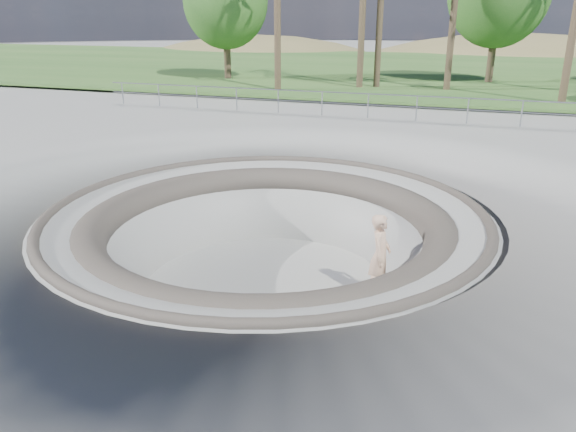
% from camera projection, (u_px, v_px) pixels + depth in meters
% --- Properties ---
extents(ground, '(180.00, 180.00, 0.00)m').
position_uv_depth(ground, '(266.00, 212.00, 13.03)').
color(ground, gray).
rests_on(ground, ground).
extents(skate_bowl, '(14.00, 14.00, 4.10)m').
position_uv_depth(skate_bowl, '(267.00, 283.00, 13.66)').
color(skate_bowl, gray).
rests_on(skate_bowl, ground).
extents(grass_strip, '(180.00, 36.00, 0.12)m').
position_uv_depth(grass_strip, '(423.00, 69.00, 43.20)').
color(grass_strip, '#2F5A24').
rests_on(grass_strip, ground).
extents(distant_hills, '(103.20, 45.00, 28.60)m').
position_uv_depth(distant_hills, '(473.00, 116.00, 65.14)').
color(distant_hills, olive).
rests_on(distant_hills, ground).
extents(safety_railing, '(25.00, 0.06, 1.03)m').
position_uv_depth(safety_railing, '(368.00, 105.00, 23.47)').
color(safety_railing, gray).
rests_on(safety_railing, ground).
extents(skateboard, '(0.91, 0.41, 0.09)m').
position_uv_depth(skateboard, '(378.00, 295.00, 13.07)').
color(skateboard, brown).
rests_on(skateboard, ground).
extents(skater, '(0.48, 0.73, 1.97)m').
position_uv_depth(skater, '(380.00, 255.00, 12.73)').
color(skater, '#D5A989').
rests_on(skater, skateboard).
extents(bushy_tree_left, '(5.43, 4.93, 7.83)m').
position_uv_depth(bushy_tree_left, '(225.00, 1.00, 35.30)').
color(bushy_tree_left, brown).
rests_on(bushy_tree_left, ground).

